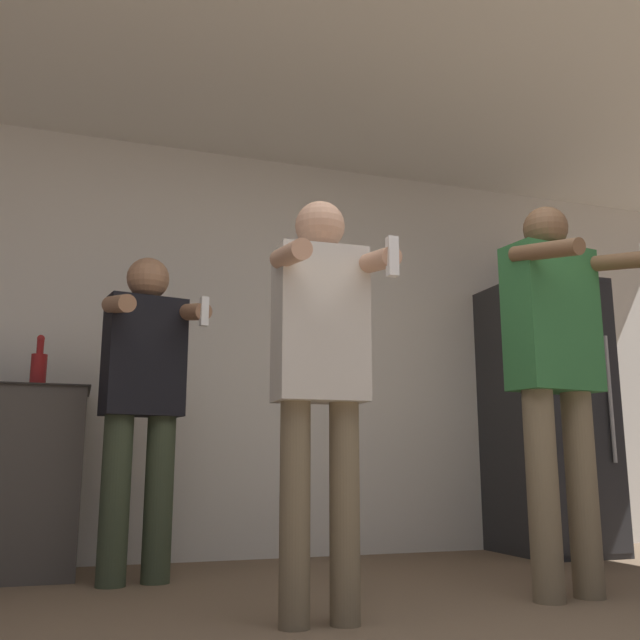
# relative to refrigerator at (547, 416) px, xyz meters

# --- Properties ---
(wall_back) EXTENTS (7.00, 0.06, 2.55)m
(wall_back) POSITION_rel_refrigerator_xyz_m (-1.95, 0.39, 0.40)
(wall_back) COLOR silver
(wall_back) RESTS_ON ground_plane
(ceiling_slab) EXTENTS (7.00, 3.33, 0.05)m
(ceiling_slab) POSITION_rel_refrigerator_xyz_m (-1.95, -1.05, 1.70)
(ceiling_slab) COLOR silver
(ceiling_slab) RESTS_ON wall_back
(refrigerator) EXTENTS (0.61, 0.74, 1.74)m
(refrigerator) POSITION_rel_refrigerator_xyz_m (0.00, 0.00, 0.00)
(refrigerator) COLOR #262628
(refrigerator) RESTS_ON ground_plane
(bottle_red_label) EXTENTS (0.08, 0.08, 0.28)m
(bottle_red_label) POSITION_rel_refrigerator_xyz_m (-3.13, -0.01, 0.18)
(bottle_red_label) COLOR maroon
(bottle_red_label) RESTS_ON counter
(person_woman_foreground) EXTENTS (0.41, 0.47, 1.56)m
(person_woman_foreground) POSITION_rel_refrigerator_xyz_m (-2.07, -1.49, 0.07)
(person_woman_foreground) COLOR #75664C
(person_woman_foreground) RESTS_ON ground_plane
(person_man_side) EXTENTS (0.51, 0.53, 1.72)m
(person_man_side) POSITION_rel_refrigerator_xyz_m (-0.93, -1.35, 0.13)
(person_man_side) COLOR #75664C
(person_man_side) RESTS_ON ground_plane
(person_spectator_back) EXTENTS (0.51, 0.52, 1.59)m
(person_spectator_back) POSITION_rel_refrigerator_xyz_m (-2.62, -0.38, 0.04)
(person_spectator_back) COLOR #38422D
(person_spectator_back) RESTS_ON ground_plane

